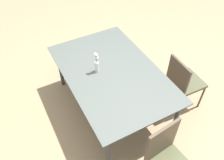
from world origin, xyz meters
The scene contains 5 objects.
ground_plane centered at (0.00, 0.00, 0.00)m, with size 12.00×12.00×0.00m, color #9E7F5B.
dining_table centered at (0.04, 0.00, 0.68)m, with size 1.79×1.15×0.73m.
chair_end_left centered at (-1.17, 0.00, 0.52)m, with size 0.45×0.45×0.94m.
chair_near_left centered at (-0.36, -0.90, 0.50)m, with size 0.43×0.43×0.87m.
flower_vase centered at (0.14, 0.16, 0.87)m, with size 0.05×0.05×0.30m.
Camera 1 is at (-1.90, 1.04, 2.83)m, focal length 37.89 mm.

